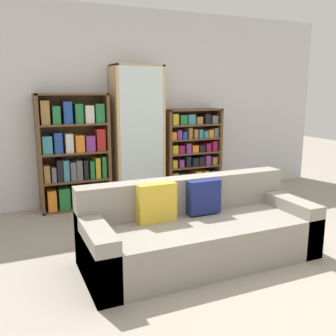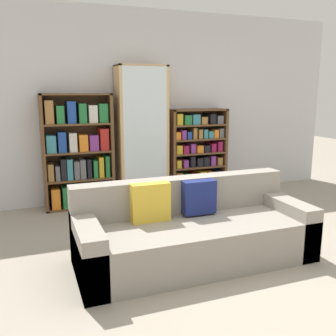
{
  "view_description": "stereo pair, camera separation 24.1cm",
  "coord_description": "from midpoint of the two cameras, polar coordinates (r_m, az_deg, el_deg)",
  "views": [
    {
      "loc": [
        -1.81,
        -2.44,
        1.57
      ],
      "look_at": [
        -0.07,
        1.48,
        0.68
      ],
      "focal_mm": 40.0,
      "sensor_mm": 36.0,
      "label": 1
    },
    {
      "loc": [
        -1.59,
        -2.53,
        1.57
      ],
      "look_at": [
        -0.07,
        1.48,
        0.68
      ],
      "focal_mm": 40.0,
      "sensor_mm": 36.0,
      "label": 2
    }
  ],
  "objects": [
    {
      "name": "wall_back",
      "position": [
        5.51,
        -2.75,
        9.37
      ],
      "size": [
        6.33,
        0.06,
        2.7
      ],
      "color": "silver",
      "rests_on": "ground"
    },
    {
      "name": "display_cabinet",
      "position": [
        5.31,
        -2.73,
        4.95
      ],
      "size": [
        0.7,
        0.36,
        1.92
      ],
      "color": "tan",
      "rests_on": "ground"
    },
    {
      "name": "ground_plane",
      "position": [
        3.4,
        12.61,
        -16.17
      ],
      "size": [
        16.0,
        16.0,
        0.0
      ],
      "primitive_type": "plane",
      "color": "gray"
    },
    {
      "name": "bookshelf_left",
      "position": [
        5.15,
        -12.25,
        2.1
      ],
      "size": [
        0.93,
        0.32,
        1.54
      ],
      "color": "brown",
      "rests_on": "ground"
    },
    {
      "name": "couch",
      "position": [
        3.57,
        5.75,
        -9.79
      ],
      "size": [
        2.18,
        0.85,
        0.75
      ],
      "color": "gray",
      "rests_on": "ground"
    },
    {
      "name": "wine_bottle",
      "position": [
        4.78,
        8.23,
        -5.82
      ],
      "size": [
        0.08,
        0.08,
        0.35
      ],
      "color": "black",
      "rests_on": "ground"
    },
    {
      "name": "bookshelf_right",
      "position": [
        5.7,
        5.63,
        2.23
      ],
      "size": [
        0.88,
        0.32,
        1.31
      ],
      "color": "brown",
      "rests_on": "ground"
    }
  ]
}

